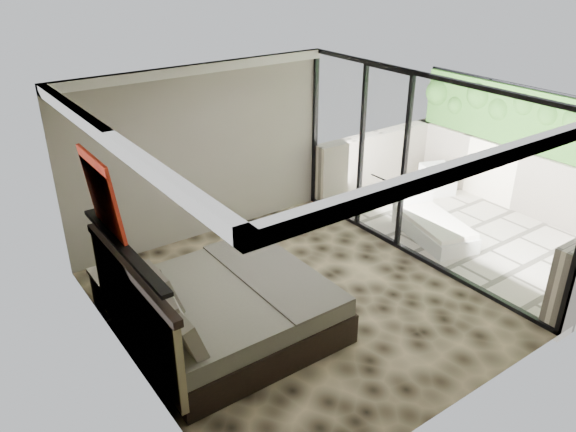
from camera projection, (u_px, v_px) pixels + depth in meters
floor at (295, 302)px, 7.63m from camera, size 5.00×5.00×0.00m
ceiling at (296, 99)px, 6.40m from camera, size 4.50×5.00×0.02m
back_wall at (202, 154)px, 8.83m from camera, size 4.50×0.02×2.80m
left_wall at (122, 262)px, 5.84m from camera, size 0.02×5.00×2.80m
glass_wall at (419, 170)px, 8.19m from camera, size 0.08×5.00×2.80m
terrace_slab at (471, 231)px, 9.62m from camera, size 3.00×5.00×0.12m
parapet_far at (524, 181)px, 10.06m from camera, size 0.30×5.00×1.10m
foliage_hedge at (536, 121)px, 9.57m from camera, size 0.36×4.60×1.10m
picture_ledge at (123, 248)px, 5.90m from camera, size 0.12×2.20×0.05m
bed at (222, 309)px, 6.83m from camera, size 2.35×2.27×1.30m
nightstand at (116, 287)px, 7.45m from camera, size 0.65×0.65×0.55m
table_lamp at (108, 248)px, 7.16m from camera, size 0.31×0.31×0.57m
abstract_canvas at (101, 194)px, 6.00m from camera, size 0.13×0.90×0.90m
framed_print at (109, 206)px, 6.08m from camera, size 0.11×0.50×0.60m
ottoman at (437, 179)px, 10.86m from camera, size 0.70×0.70×0.55m
lounger at (433, 226)px, 9.26m from camera, size 1.09×1.62×0.58m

